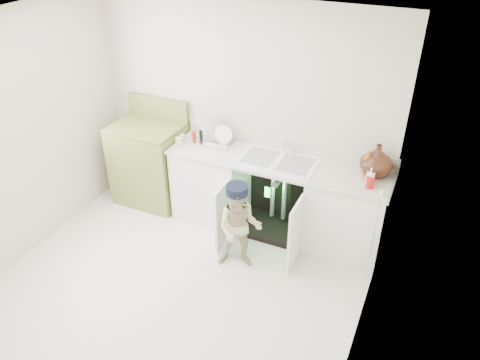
% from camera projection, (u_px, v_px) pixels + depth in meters
% --- Properties ---
extents(ground, '(3.50, 3.50, 0.00)m').
position_uv_depth(ground, '(181.00, 281.00, 4.73)').
color(ground, beige).
rests_on(ground, ground).
extents(room_shell, '(6.00, 5.50, 1.26)m').
position_uv_depth(room_shell, '(172.00, 175.00, 4.08)').
color(room_shell, beige).
rests_on(room_shell, ground).
extents(counter_run, '(2.44, 1.02, 1.24)m').
position_uv_depth(counter_run, '(279.00, 194.00, 5.22)').
color(counter_run, white).
rests_on(counter_run, ground).
extents(avocado_stove, '(0.82, 0.65, 1.27)m').
position_uv_depth(avocado_stove, '(150.00, 162.00, 5.76)').
color(avocado_stove, olive).
rests_on(avocado_stove, ground).
extents(repair_worker, '(0.55, 0.63, 0.96)m').
position_uv_depth(repair_worker, '(239.00, 227.00, 4.70)').
color(repair_worker, beige).
rests_on(repair_worker, ground).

